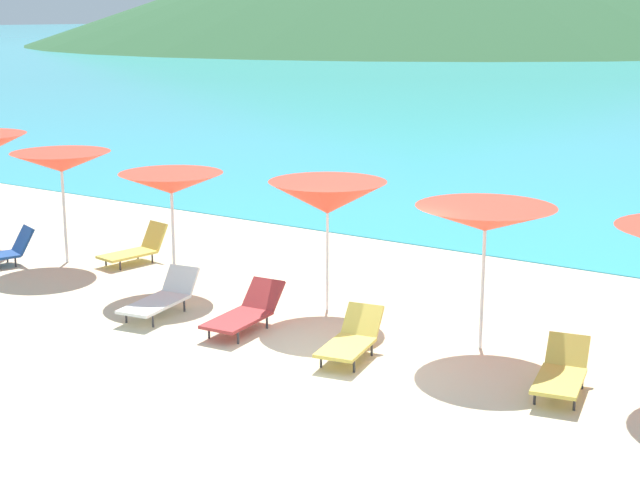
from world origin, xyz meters
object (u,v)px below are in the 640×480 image
lounge_chair_5 (351,339)px  lounge_chair_1 (1,251)px  lounge_chair_7 (161,298)px  umbrella_1 (61,162)px  lounge_chair_2 (245,312)px  umbrella_3 (328,198)px  umbrella_4 (485,219)px  lounge_chair_4 (562,372)px  umbrella_2 (171,184)px  lounge_chair_3 (136,248)px

lounge_chair_5 → lounge_chair_1: bearing=165.6°
lounge_chair_5 → lounge_chair_7: lounge_chair_7 is taller
umbrella_1 → lounge_chair_2: size_ratio=1.36×
umbrella_3 → umbrella_4: bearing=-5.8°
lounge_chair_2 → lounge_chair_4: size_ratio=1.10×
umbrella_2 → umbrella_4: size_ratio=0.98×
umbrella_3 → lounge_chair_3: 5.19m
umbrella_2 → lounge_chair_4: umbrella_2 is taller
umbrella_2 → lounge_chair_2: umbrella_2 is taller
umbrella_1 → lounge_chair_3: size_ratio=1.52×
umbrella_4 → lounge_chair_2: (-3.43, -1.29, -1.68)m
umbrella_2 → lounge_chair_4: (7.59, -0.87, -1.64)m
umbrella_3 → lounge_chair_4: umbrella_3 is taller
umbrella_2 → lounge_chair_3: (-1.85, 0.91, -1.63)m
umbrella_1 → umbrella_2: size_ratio=1.05×
umbrella_1 → lounge_chair_4: bearing=-5.4°
umbrella_1 → umbrella_4: (9.00, -0.02, -0.05)m
lounge_chair_1 → lounge_chair_7: size_ratio=0.88×
lounge_chair_1 → lounge_chair_3: bearing=60.2°
umbrella_1 → lounge_chair_2: bearing=-13.2°
lounge_chair_1 → umbrella_4: bearing=25.4°
lounge_chair_3 → lounge_chair_4: (9.44, -1.78, -0.01)m
umbrella_2 → umbrella_4: bearing=1.2°
lounge_chair_4 → umbrella_3: bearing=152.5°
umbrella_2 → lounge_chair_1: umbrella_2 is taller
lounge_chair_3 → umbrella_4: bearing=3.5°
lounge_chair_2 → umbrella_2: bearing=150.4°
lounge_chair_7 → lounge_chair_5: bearing=-8.6°
umbrella_2 → lounge_chair_4: bearing=-6.5°
lounge_chair_5 → lounge_chair_7: size_ratio=0.88×
lounge_chair_4 → lounge_chair_7: (-6.68, -0.44, 0.00)m
umbrella_4 → lounge_chair_4: umbrella_4 is taller
umbrella_2 → umbrella_4: 5.99m
umbrella_2 → lounge_chair_7: umbrella_2 is taller
lounge_chair_4 → lounge_chair_7: lounge_chair_7 is taller
umbrella_4 → lounge_chair_5: 2.60m
lounge_chair_2 → lounge_chair_7: (-1.65, -0.14, -0.01)m
umbrella_3 → lounge_chair_5: (1.55, -1.72, -1.63)m
lounge_chair_7 → lounge_chair_4: bearing=-4.9°
lounge_chair_1 → lounge_chair_2: (6.41, -0.38, -0.01)m
lounge_chair_5 → lounge_chair_4: bearing=-2.6°
umbrella_4 → lounge_chair_7: size_ratio=1.28×
umbrella_1 → lounge_chair_7: (3.92, -1.45, -1.74)m
lounge_chair_7 → lounge_chair_1: bearing=165.1°
umbrella_4 → lounge_chair_3: umbrella_4 is taller
lounge_chair_5 → lounge_chair_7: (-3.70, -0.00, -0.00)m
umbrella_3 → lounge_chair_5: size_ratio=1.49×
lounge_chair_1 → lounge_chair_4: (11.45, -0.09, -0.01)m
umbrella_4 → lounge_chair_7: 5.54m
lounge_chair_1 → lounge_chair_4: size_ratio=1.00×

